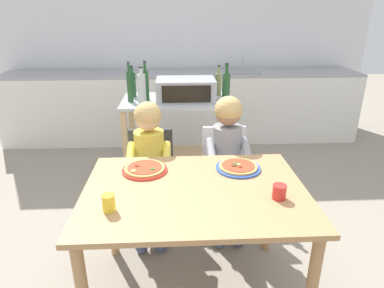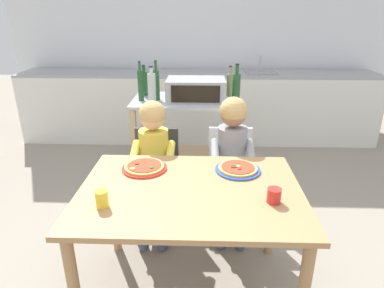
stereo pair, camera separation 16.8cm
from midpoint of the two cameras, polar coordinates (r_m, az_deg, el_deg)
The scene contains 20 objects.
ground_plane at distance 3.35m, azimuth -2.32°, elevation -8.29°, with size 12.48×12.48×0.00m, color gray.
back_wall_tiled at distance 4.84m, azimuth -2.95°, elevation 17.94°, with size 5.19×0.12×2.70m.
kitchen_counter at distance 4.58m, azimuth -2.70°, elevation 6.39°, with size 4.67×0.60×1.12m.
kitchen_island_cart at distance 3.25m, azimuth -4.13°, elevation 2.41°, with size 1.00×0.60×0.90m.
toaster_oven at distance 3.11m, azimuth -2.69°, elevation 9.20°, with size 0.53×0.36×0.20m.
bottle_clear_vinegar at distance 3.02m, azimuth -10.15°, elevation 9.29°, with size 0.07×0.07×0.33m.
bottle_tall_green_wine at distance 3.12m, azimuth -9.44°, elevation 9.85°, with size 0.06×0.06×0.36m.
bottle_squat_spirits at distance 3.04m, azimuth 4.22°, elevation 9.70°, with size 0.07×0.07×0.35m.
bottle_dark_olive_oil at distance 3.31m, azimuth -11.59°, elevation 9.99°, with size 0.07×0.07×0.29m.
bottle_slim_sauce at distance 3.10m, azimuth -12.09°, elevation 9.64°, with size 0.05×0.05×0.36m.
bottle_brown_beer at distance 3.28m, azimuth 3.01°, elevation 10.18°, with size 0.06×0.06×0.29m.
dining_table at distance 1.95m, azimuth -2.04°, elevation -10.29°, with size 1.25×0.90×0.75m.
dining_chair_left at distance 2.67m, azimuth -8.72°, elevation -5.13°, with size 0.36×0.36×0.81m.
dining_chair_right at distance 2.71m, azimuth 3.80°, elevation -4.55°, with size 0.36×0.36×0.81m.
child_in_yellow_shirt at distance 2.48m, azimuth -9.23°, elevation -2.02°, with size 0.32×0.42×1.06m.
child_in_grey_shirt at distance 2.51m, azimuth 4.22°, elevation -1.02°, with size 0.32×0.42×1.09m.
pizza_plate_red_rimmed at distance 2.12m, azimuth -10.31°, elevation -4.24°, with size 0.28×0.28×0.03m.
pizza_plate_blue_rimmed at distance 2.12m, azimuth 5.59°, elevation -3.97°, with size 0.28×0.28×0.03m.
drinking_cup_yellow at distance 1.75m, azimuth -16.70°, elevation -9.63°, with size 0.06×0.06×0.09m, color yellow.
drinking_cup_red at distance 1.83m, azimuth 12.04°, elevation -8.00°, with size 0.07×0.07×0.08m, color red.
Camera 1 is at (-0.10, -1.65, 1.69)m, focal length 31.40 mm.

